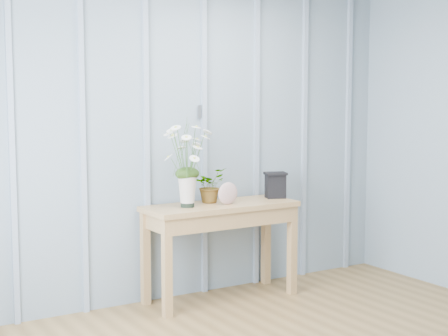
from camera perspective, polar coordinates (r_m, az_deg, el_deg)
room_shell at (r=4.18m, az=4.50°, el=11.65°), size 4.00×4.50×2.50m
sideboard at (r=5.29m, az=-0.28°, el=-4.21°), size 1.20×0.45×0.75m
daisy_vase at (r=5.06m, az=-3.08°, el=1.28°), size 0.46×0.35×0.65m
spider_plant at (r=5.31m, az=-1.20°, el=-1.45°), size 0.30×0.28×0.27m
felt_disc_vessel at (r=5.22m, az=0.33°, el=-2.12°), size 0.17×0.05×0.17m
carved_box at (r=5.56m, az=4.29°, el=-1.40°), size 0.21×0.18×0.21m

